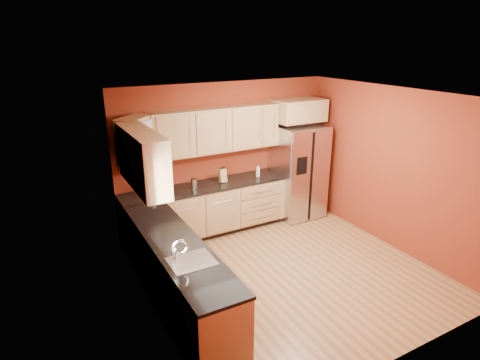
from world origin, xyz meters
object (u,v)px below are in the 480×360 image
object	(u,v)px
knife_block	(223,175)
soap_dispenser	(258,171)
refrigerator	(298,171)
wine_bottle_a	(148,185)
canister_left	(194,184)

from	to	relation	value
knife_block	soap_dispenser	distance (m)	0.69
refrigerator	knife_block	size ratio (longest dim) A/B	7.61
knife_block	soap_dispenser	world-z (taller)	knife_block
wine_bottle_a	canister_left	bearing A→B (deg)	-9.63
refrigerator	soap_dispenser	bearing A→B (deg)	177.06
canister_left	wine_bottle_a	bearing A→B (deg)	170.37
canister_left	soap_dispenser	world-z (taller)	soap_dispenser
refrigerator	wine_bottle_a	distance (m)	2.87
soap_dispenser	refrigerator	bearing A→B (deg)	-2.94
knife_block	soap_dispenser	xyz separation A→B (m)	(0.69, -0.04, -0.01)
wine_bottle_a	knife_block	world-z (taller)	wine_bottle_a
canister_left	knife_block	world-z (taller)	knife_block
refrigerator	knife_block	world-z (taller)	refrigerator
knife_block	canister_left	bearing A→B (deg)	-166.49
refrigerator	knife_block	xyz separation A→B (m)	(-1.56, 0.08, 0.15)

